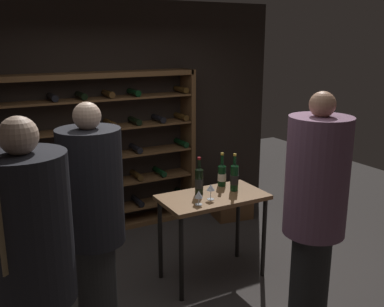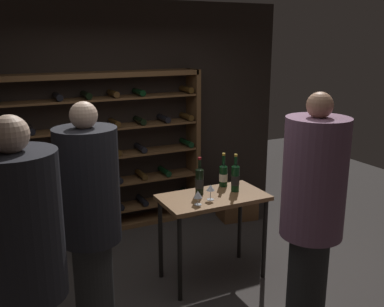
% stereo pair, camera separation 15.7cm
% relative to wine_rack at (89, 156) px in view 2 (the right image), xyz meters
% --- Properties ---
extents(ground_plane, '(10.13, 10.13, 0.00)m').
position_rel_wine_rack_xyz_m(ground_plane, '(0.39, -1.85, -0.97)').
color(ground_plane, '#383330').
extents(back_wall, '(4.68, 0.10, 2.80)m').
position_rel_wine_rack_xyz_m(back_wall, '(0.39, 0.21, 0.43)').
color(back_wall, black).
rests_on(back_wall, ground).
extents(wine_rack, '(2.84, 0.32, 1.96)m').
position_rel_wine_rack_xyz_m(wine_rack, '(0.00, 0.00, 0.00)').
color(wine_rack, brown).
rests_on(wine_rack, ground).
extents(tasting_table, '(1.02, 0.56, 0.87)m').
position_rel_wine_rack_xyz_m(tasting_table, '(0.80, -1.63, -0.21)').
color(tasting_table, brown).
rests_on(tasting_table, ground).
extents(person_guest_plum_blouse, '(0.49, 0.48, 1.97)m').
position_rel_wine_rack_xyz_m(person_guest_plum_blouse, '(1.08, -2.70, 0.12)').
color(person_guest_plum_blouse, black).
rests_on(person_guest_plum_blouse, ground).
extents(person_guest_khaki, '(0.50, 0.50, 1.94)m').
position_rel_wine_rack_xyz_m(person_guest_khaki, '(-1.01, -2.56, 0.10)').
color(person_guest_khaki, black).
rests_on(person_guest_khaki, ground).
extents(person_bystander_dark_jacket, '(0.48, 0.48, 1.90)m').
position_rel_wine_rack_xyz_m(person_bystander_dark_jacket, '(-0.46, -1.94, 0.08)').
color(person_bystander_dark_jacket, '#2B2B2B').
rests_on(person_bystander_dark_jacket, ground).
extents(wine_crate, '(0.53, 0.41, 0.31)m').
position_rel_wine_rack_xyz_m(wine_crate, '(1.83, -0.44, -0.81)').
color(wine_crate, brown).
rests_on(wine_crate, ground).
extents(wine_bottle_amber_reserve, '(0.09, 0.09, 0.35)m').
position_rel_wine_rack_xyz_m(wine_bottle_amber_reserve, '(1.03, -1.42, 0.02)').
color(wine_bottle_amber_reserve, black).
rests_on(wine_bottle_amber_reserve, tasting_table).
extents(wine_bottle_black_capsule, '(0.08, 0.08, 0.37)m').
position_rel_wine_rack_xyz_m(wine_bottle_black_capsule, '(0.70, -1.54, 0.04)').
color(wine_bottle_black_capsule, black).
rests_on(wine_bottle_black_capsule, tasting_table).
extents(wine_bottle_red_label, '(0.08, 0.08, 0.38)m').
position_rel_wine_rack_xyz_m(wine_bottle_red_label, '(1.06, -1.61, 0.04)').
color(wine_bottle_red_label, black).
rests_on(wine_bottle_red_label, tasting_table).
extents(wine_glass_stemmed_center, '(0.08, 0.08, 0.13)m').
position_rel_wine_rack_xyz_m(wine_glass_stemmed_center, '(0.56, -1.78, -0.00)').
color(wine_glass_stemmed_center, silver).
rests_on(wine_glass_stemmed_center, tasting_table).
extents(wine_glass_stemmed_right, '(0.08, 0.08, 0.15)m').
position_rel_wine_rack_xyz_m(wine_glass_stemmed_right, '(0.72, -1.71, 0.02)').
color(wine_glass_stemmed_right, silver).
rests_on(wine_glass_stemmed_right, tasting_table).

